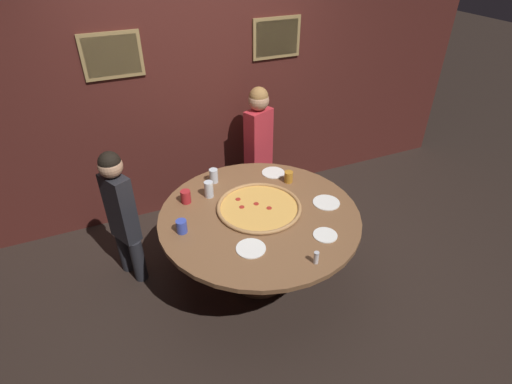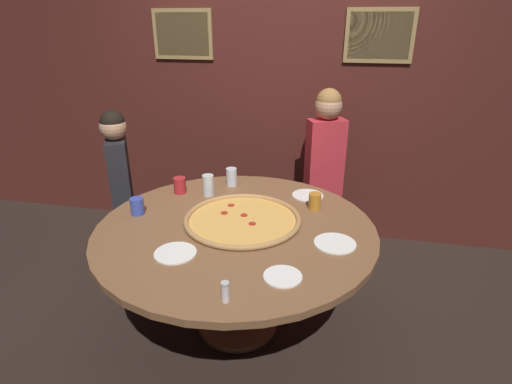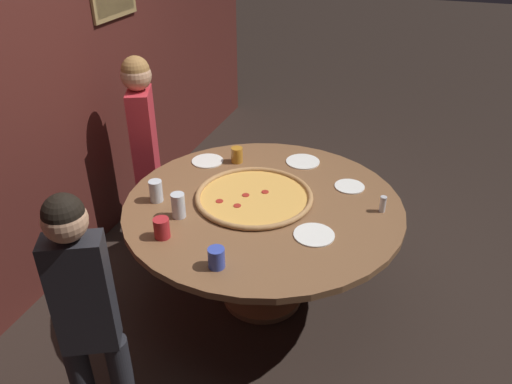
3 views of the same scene
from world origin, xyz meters
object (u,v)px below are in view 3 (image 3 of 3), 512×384
Objects in this scene: white_plate_far_back at (349,186)px; diner_side_left at (144,139)px; drink_cup_near_right at (156,191)px; condiment_shaker at (383,204)px; drink_cup_by_shaker at (216,258)px; white_plate_near_front at (314,235)px; white_plate_right_side at (303,162)px; drink_cup_far_right at (237,155)px; dining_table at (263,220)px; giant_pizza at (254,196)px; drink_cup_far_left at (162,228)px; white_plate_left_side at (208,161)px; diner_side_right at (83,299)px; drink_cup_near_left at (178,205)px.

diner_side_left reaches higher than white_plate_far_back.
drink_cup_near_right is 1.32m from condiment_shaker.
diner_side_left is (0.11, 1.51, 0.05)m from white_plate_far_back.
drink_cup_by_shaker reaches higher than white_plate_near_front.
white_plate_right_side is at bearing -5.55° from drink_cup_by_shaker.
diner_side_left is at bearing 79.25° from condiment_shaker.
drink_cup_by_shaker reaches higher than drink_cup_far_right.
dining_table is 15.53× the size of drink_cup_by_shaker.
drink_cup_far_left reaches higher than giant_pizza.
drink_cup_near_right reaches higher than white_plate_left_side.
giant_pizza is at bearing -31.82° from drink_cup_far_left.
drink_cup_far_left is at bearing -171.59° from white_plate_left_side.
white_plate_left_side is at bearing -116.35° from diner_side_right.
white_plate_near_front is (-0.67, -0.70, -0.05)m from drink_cup_far_right.
drink_cup_near_left is 1.16m from condiment_shaker.
drink_cup_far_left is at bearing 148.18° from giant_pizza.
dining_table is 0.58m from white_plate_far_back.
drink_cup_by_shaker is 0.46× the size of white_plate_right_side.
drink_cup_by_shaker is (-0.67, -0.04, 0.04)m from giant_pizza.
drink_cup_near_right is at bearing 137.83° from white_plate_right_side.
condiment_shaker is (-0.31, -1.01, -0.00)m from drink_cup_far_right.
white_plate_near_front is (0.28, -0.76, -0.05)m from drink_cup_far_left.
condiment_shaker reaches higher than white_plate_left_side.
dining_table is at bearing -72.80° from drink_cup_near_right.
drink_cup_by_shaker is at bearing 154.13° from white_plate_far_back.
drink_cup_near_left is at bearing -169.55° from white_plate_left_side.
drink_cup_near_right reaches higher than white_plate_right_side.
drink_cup_near_left is 0.68× the size of white_plate_left_side.
drink_cup_far_right is at bearing 108.55° from white_plate_right_side.
drink_cup_by_shaker is at bearing -153.84° from white_plate_left_side.
white_plate_far_back is 0.13× the size of diner_side_left.
white_plate_left_side and white_plate_near_front have the same top height.
drink_cup_near_right is at bearing 111.61° from giant_pizza.
drink_cup_far_left is 0.52× the size of white_plate_left_side.
diner_side_right is (-0.74, 0.12, -0.09)m from drink_cup_near_left.
drink_cup_by_shaker is 0.81× the size of drink_cup_near_right.
white_plate_near_front is 1.59m from diner_side_left.
white_plate_right_side is at bearing 72.47° from diner_side_left.
drink_cup_far_left reaches higher than white_plate_near_front.
giant_pizza is at bearing 3.37° from drink_cup_by_shaker.
drink_cup_far_right reaches higher than white_plate_far_back.
dining_table is 0.67m from drink_cup_far_left.
giant_pizza is 6.68× the size of drink_cup_by_shaker.
drink_cup_near_right is at bearing 107.20° from dining_table.
giant_pizza reaches higher than white_plate_left_side.
drink_cup_far_right is 0.79m from white_plate_far_back.
white_plate_far_back is (0.99, -0.48, -0.05)m from drink_cup_by_shaker.
drink_cup_far_right is 0.45m from white_plate_right_side.
diner_side_left is at bearing 95.95° from white_plate_right_side.
white_plate_near_front is at bearing -84.87° from drink_cup_near_left.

